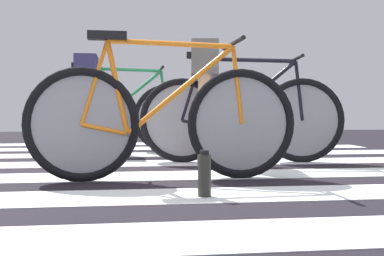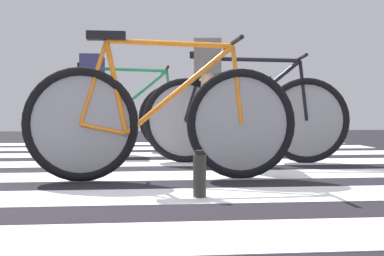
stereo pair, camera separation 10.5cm
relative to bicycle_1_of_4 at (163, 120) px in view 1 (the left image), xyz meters
The scene contains 10 objects.
ground 0.40m from the bicycle_1_of_4, 32.69° to the right, with size 18.00×14.00×0.02m.
crosswalk_markings 0.43m from the bicycle_1_of_4, 97.41° to the left, with size 5.36×6.53×0.00m.
bicycle_1_of_4 is the anchor object (origin of this frame).
bicycle_2_of_4 1.17m from the bicycle_1_of_4, 51.80° to the left, with size 1.73×0.52×0.93m.
cyclist_2_of_4 1.08m from the bicycle_1_of_4, 66.58° to the left, with size 0.36×0.43×1.02m.
bicycle_3_of_4 2.03m from the bicycle_1_of_4, 99.89° to the left, with size 1.74×0.52×0.93m.
cyclist_3_of_4 2.12m from the bicycle_1_of_4, 108.27° to the left, with size 0.32×0.41×1.01m.
bicycle_4_of_4 3.60m from the bicycle_1_of_4, 72.62° to the left, with size 1.74×0.52×0.93m.
cyclist_4_of_4 3.54m from the bicycle_1_of_4, 77.49° to the left, with size 0.33×0.42×1.01m.
water_bottle 0.69m from the bicycle_1_of_4, 74.09° to the right, with size 0.07×0.07×0.24m.
Camera 1 is at (-0.21, -2.99, 0.47)m, focal length 44.30 mm.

